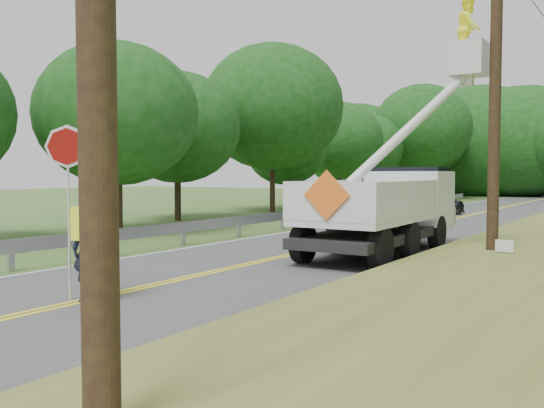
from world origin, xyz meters
The scene contains 10 objects.
ground centered at (0.00, 0.00, 0.00)m, with size 140.00×140.00×0.00m, color #4E6329.
road centered at (0.00, 14.00, 0.01)m, with size 7.20×96.00×0.03m.
guardrail centered at (-4.02, 14.91, 0.55)m, with size 0.18×48.00×0.77m.
treeline_left centered at (-10.36, 30.39, 5.45)m, with size 10.63×52.93×10.24m.
flagger centered at (0.20, -0.17, 1.14)m, with size 1.12×0.79×3.17m.
bucket_truck centered at (2.15, 9.56, 1.58)m, with size 4.03×7.27×6.99m.
suv_silver centered at (-1.35, 16.43, 0.78)m, with size 2.52×5.46×1.52m, color silver.
suv_darkgrey centered at (-1.88, 24.40, 0.74)m, with size 2.03×4.99×1.45m, color #34353B.
stop_sign_permanent centered at (-4.81, 18.13, 1.46)m, with size 0.40×0.30×2.25m.
yard_sign centered at (5.42, 8.44, 0.46)m, with size 0.44×0.04×0.64m.
Camera 1 is at (8.60, -7.02, 2.32)m, focal length 38.57 mm.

